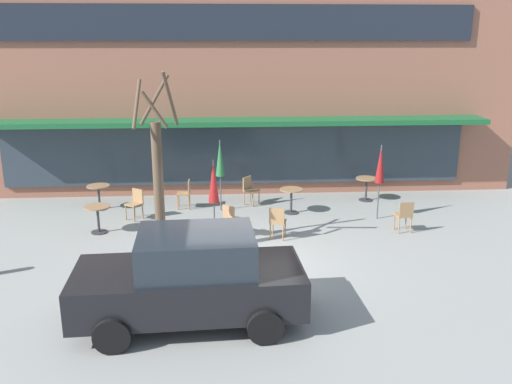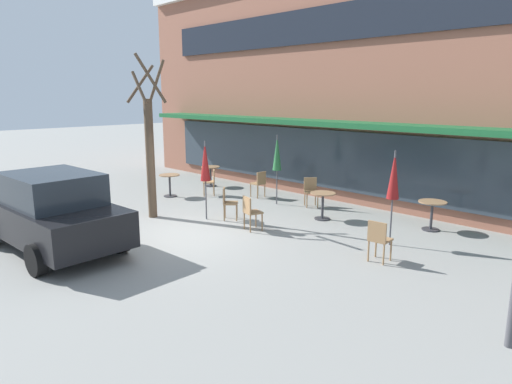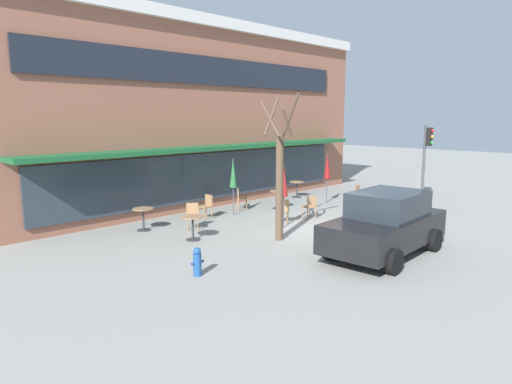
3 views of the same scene
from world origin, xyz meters
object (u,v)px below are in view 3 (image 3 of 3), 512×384
Objects in this scene: street_tree at (280,177)px; traffic_light_pole at (427,150)px; cafe_chair_3 at (355,193)px; cafe_chair_5 at (283,209)px; cafe_table_streetside at (278,197)px; cafe_table_near_wall at (297,187)px; patio_umbrella_corner_open at (233,173)px; cafe_table_mid_patio at (193,224)px; parked_sedan at (386,224)px; cafe_chair_4 at (240,197)px; patio_umbrella_cream_folded at (284,181)px; cafe_chair_2 at (207,205)px; patio_umbrella_green_folded at (327,166)px; cafe_table_by_tree at (143,216)px; fire_hydrant at (197,262)px; cafe_chair_0 at (192,214)px; cafe_chair_1 at (310,206)px.

street_tree reaches higher than traffic_light_pole.
cafe_chair_5 is at bearing -179.75° from cafe_chair_3.
cafe_table_near_wall is at bearing 23.72° from cafe_table_streetside.
cafe_table_near_wall is 5.39m from cafe_chair_5.
cafe_table_near_wall is 0.85× the size of cafe_chair_5.
cafe_chair_3 is at bearing -24.66° from patio_umbrella_corner_open.
cafe_chair_3 is 6.72m from street_tree.
cafe_table_mid_patio is at bearing 171.56° from cafe_chair_5.
cafe_table_near_wall is 0.18× the size of parked_sedan.
cafe_chair_4 is (0.92, 0.57, -1.10)m from patio_umbrella_corner_open.
patio_umbrella_cream_folded is at bearing -134.91° from cafe_table_streetside.
cafe_chair_3 is 3.88m from traffic_light_pole.
cafe_chair_3 is 1.00× the size of cafe_chair_4.
street_tree is at bearing -95.16° from cafe_chair_2.
patio_umbrella_green_folded is (-0.14, -1.83, 1.11)m from cafe_table_near_wall.
street_tree is (2.32, -4.01, 1.44)m from cafe_table_by_tree.
cafe_chair_3 is (6.06, -2.59, 0.00)m from cafe_chair_2.
traffic_light_pole is (3.39, -2.90, 0.67)m from patio_umbrella_green_folded.
patio_umbrella_green_folded reaches higher than fire_hydrant.
cafe_table_near_wall is 1.00× the size of cafe_table_by_tree.
cafe_chair_0 is 1.00× the size of cafe_chair_3.
cafe_chair_4 is at bearing 78.64° from parked_sedan.
cafe_chair_2 is at bearing 131.56° from cafe_chair_1.
cafe_chair_3 reaches higher than cafe_table_by_tree.
fire_hydrant is at bearing -107.22° from cafe_table_by_tree.
cafe_table_streetside is 0.35× the size of patio_umbrella_green_folded.
parked_sedan is (0.53, -7.06, 0.35)m from cafe_chair_2.
cafe_chair_0 is at bearing -169.14° from cafe_table_near_wall.
fire_hydrant is at bearing -152.76° from cafe_table_near_wall.
cafe_chair_0 and cafe_chair_2 have the same top height.
patio_umbrella_corner_open is at bearing -5.55° from cafe_table_by_tree.
traffic_light_pole is (3.25, -4.72, 1.78)m from cafe_table_near_wall.
cafe_chair_3 is at bearing 38.93° from parked_sedan.
cafe_chair_0 is at bearing -160.15° from cafe_chair_4.
cafe_chair_3 is 1.00× the size of cafe_chair_5.
patio_umbrella_green_folded is 2.47× the size of cafe_chair_2.
patio_umbrella_cream_folded reaches higher than cafe_chair_0.
cafe_chair_2 is at bearing 156.90° from cafe_chair_3.
cafe_table_near_wall is 7.70m from street_tree.
cafe_chair_4 is (-1.21, 0.99, 0.01)m from cafe_table_streetside.
cafe_chair_1 and cafe_chair_2 have the same top height.
patio_umbrella_cream_folded reaches higher than cafe_table_by_tree.
cafe_chair_5 is at bearing 42.48° from patio_umbrella_cream_folded.
cafe_chair_2 is 1.00× the size of cafe_chair_4.
cafe_chair_3 is at bearing 150.41° from traffic_light_pole.
traffic_light_pole reaches higher than patio_umbrella_green_folded.
cafe_chair_3 is 0.21× the size of parked_sedan.
cafe_table_mid_patio is at bearing -175.14° from patio_umbrella_green_folded.
cafe_chair_3 is at bearing 11.96° from street_tree.
street_tree reaches higher than cafe_chair_4.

